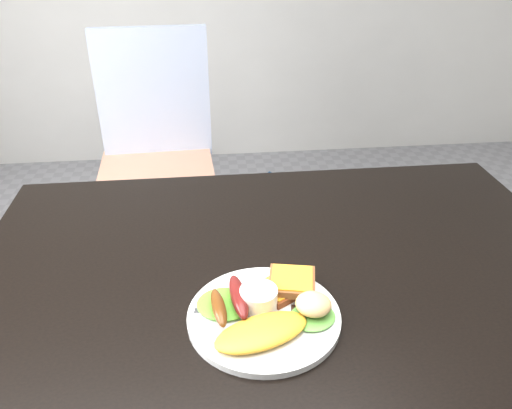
{
  "coord_description": "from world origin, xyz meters",
  "views": [
    {
      "loc": [
        -0.14,
        -0.77,
        1.33
      ],
      "look_at": [
        -0.06,
        -0.03,
        0.9
      ],
      "focal_mm": 35.0,
      "sensor_mm": 36.0,
      "label": 1
    }
  ],
  "objects_px": {
    "dining_table": "(283,272)",
    "plate": "(264,316)",
    "dining_chair": "(157,176)",
    "person": "(322,133)"
  },
  "relations": [
    {
      "from": "dining_table",
      "to": "plate",
      "type": "xyz_separation_m",
      "value": [
        -0.06,
        -0.15,
        0.03
      ]
    },
    {
      "from": "dining_chair",
      "to": "plate",
      "type": "bearing_deg",
      "value": -79.51
    },
    {
      "from": "dining_table",
      "to": "person",
      "type": "relative_size",
      "value": 0.75
    },
    {
      "from": "dining_chair",
      "to": "person",
      "type": "xyz_separation_m",
      "value": [
        0.53,
        -0.48,
        0.35
      ]
    },
    {
      "from": "dining_table",
      "to": "plate",
      "type": "relative_size",
      "value": 4.72
    },
    {
      "from": "plate",
      "to": "person",
      "type": "bearing_deg",
      "value": 70.0
    },
    {
      "from": "dining_table",
      "to": "dining_chair",
      "type": "xyz_separation_m",
      "value": [
        -0.34,
        1.02,
        -0.28
      ]
    },
    {
      "from": "dining_chair",
      "to": "plate",
      "type": "height_order",
      "value": "plate"
    },
    {
      "from": "dining_chair",
      "to": "person",
      "type": "bearing_deg",
      "value": -44.68
    },
    {
      "from": "dining_chair",
      "to": "plate",
      "type": "xyz_separation_m",
      "value": [
        0.28,
        -1.17,
        0.31
      ]
    }
  ]
}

